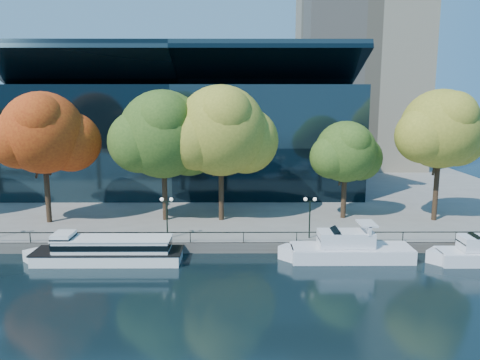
{
  "coord_description": "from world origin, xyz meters",
  "views": [
    {
      "loc": [
        4.44,
        -38.98,
        14.47
      ],
      "look_at": [
        4.7,
        8.0,
        6.09
      ],
      "focal_mm": 35.0,
      "sensor_mm": 36.0,
      "label": 1
    }
  ],
  "objects_px": {
    "tree_5": "(442,131)",
    "tree_2": "(165,136)",
    "lamp_1": "(167,208)",
    "tree_1": "(45,135)",
    "lamp_2": "(310,208)",
    "cruiser_near": "(346,248)",
    "tree_3": "(223,133)",
    "tour_boat": "(104,250)",
    "tree_4": "(347,153)"
  },
  "relations": [
    {
      "from": "tree_5",
      "to": "lamp_1",
      "type": "xyz_separation_m",
      "value": [
        -28.75,
        -6.66,
        -6.91
      ]
    },
    {
      "from": "cruiser_near",
      "to": "tree_2",
      "type": "distance_m",
      "value": 22.35
    },
    {
      "from": "tour_boat",
      "to": "tree_5",
      "type": "height_order",
      "value": "tree_5"
    },
    {
      "from": "tree_1",
      "to": "cruiser_near",
      "type": "bearing_deg",
      "value": -17.3
    },
    {
      "from": "tree_5",
      "to": "lamp_1",
      "type": "relative_size",
      "value": 3.55
    },
    {
      "from": "cruiser_near",
      "to": "lamp_2",
      "type": "relative_size",
      "value": 2.97
    },
    {
      "from": "tree_3",
      "to": "tour_boat",
      "type": "bearing_deg",
      "value": -133.54
    },
    {
      "from": "tree_1",
      "to": "lamp_2",
      "type": "distance_m",
      "value": 28.72
    },
    {
      "from": "tree_1",
      "to": "lamp_1",
      "type": "relative_size",
      "value": 3.49
    },
    {
      "from": "lamp_1",
      "to": "tree_5",
      "type": "bearing_deg",
      "value": 13.04
    },
    {
      "from": "tour_boat",
      "to": "tree_1",
      "type": "height_order",
      "value": "tree_1"
    },
    {
      "from": "tree_2",
      "to": "tree_4",
      "type": "xyz_separation_m",
      "value": [
        19.91,
        0.78,
        -1.94
      ]
    },
    {
      "from": "tour_boat",
      "to": "tree_2",
      "type": "bearing_deg",
      "value": 69.81
    },
    {
      "from": "tree_2",
      "to": "lamp_1",
      "type": "bearing_deg",
      "value": -81.3
    },
    {
      "from": "tree_5",
      "to": "tree_2",
      "type": "bearing_deg",
      "value": 179.46
    },
    {
      "from": "cruiser_near",
      "to": "tree_3",
      "type": "distance_m",
      "value": 18.04
    },
    {
      "from": "tree_3",
      "to": "lamp_1",
      "type": "relative_size",
      "value": 3.67
    },
    {
      "from": "tour_boat",
      "to": "cruiser_near",
      "type": "relative_size",
      "value": 1.19
    },
    {
      "from": "cruiser_near",
      "to": "lamp_2",
      "type": "distance_m",
      "value": 5.25
    },
    {
      "from": "lamp_2",
      "to": "cruiser_near",
      "type": "bearing_deg",
      "value": -50.28
    },
    {
      "from": "tree_4",
      "to": "lamp_2",
      "type": "bearing_deg",
      "value": -123.67
    },
    {
      "from": "tour_boat",
      "to": "tree_4",
      "type": "xyz_separation_m",
      "value": [
        23.87,
        11.57,
        7.2
      ]
    },
    {
      "from": "tree_2",
      "to": "lamp_2",
      "type": "distance_m",
      "value": 17.49
    },
    {
      "from": "tree_1",
      "to": "lamp_2",
      "type": "bearing_deg",
      "value": -12.42
    },
    {
      "from": "tree_5",
      "to": "lamp_2",
      "type": "relative_size",
      "value": 3.55
    },
    {
      "from": "tree_3",
      "to": "tree_5",
      "type": "distance_m",
      "value": 23.58
    },
    {
      "from": "tree_5",
      "to": "lamp_1",
      "type": "bearing_deg",
      "value": -166.96
    },
    {
      "from": "tree_4",
      "to": "lamp_1",
      "type": "bearing_deg",
      "value": -157.71
    },
    {
      "from": "tree_5",
      "to": "lamp_1",
      "type": "height_order",
      "value": "tree_5"
    },
    {
      "from": "tree_4",
      "to": "tree_5",
      "type": "bearing_deg",
      "value": -6.13
    },
    {
      "from": "cruiser_near",
      "to": "lamp_1",
      "type": "xyz_separation_m",
      "value": [
        -16.49,
        3.36,
        2.9
      ]
    },
    {
      "from": "tree_3",
      "to": "lamp_1",
      "type": "height_order",
      "value": "tree_3"
    },
    {
      "from": "lamp_1",
      "to": "lamp_2",
      "type": "relative_size",
      "value": 1.0
    },
    {
      "from": "cruiser_near",
      "to": "tree_2",
      "type": "relative_size",
      "value": 0.84
    },
    {
      "from": "tree_3",
      "to": "tree_4",
      "type": "relative_size",
      "value": 1.36
    },
    {
      "from": "cruiser_near",
      "to": "tree_5",
      "type": "height_order",
      "value": "tree_5"
    },
    {
      "from": "tree_3",
      "to": "tree_5",
      "type": "xyz_separation_m",
      "value": [
        23.58,
        -0.23,
        0.22
      ]
    },
    {
      "from": "tour_boat",
      "to": "tree_1",
      "type": "distance_m",
      "value": 16.09
    },
    {
      "from": "tree_2",
      "to": "tree_5",
      "type": "distance_m",
      "value": 29.82
    },
    {
      "from": "cruiser_near",
      "to": "tree_5",
      "type": "bearing_deg",
      "value": 39.28
    },
    {
      "from": "tour_boat",
      "to": "tree_2",
      "type": "relative_size",
      "value": 1.0
    },
    {
      "from": "tree_3",
      "to": "tree_4",
      "type": "height_order",
      "value": "tree_3"
    },
    {
      "from": "lamp_2",
      "to": "tree_1",
      "type": "bearing_deg",
      "value": 167.58
    },
    {
      "from": "tree_3",
      "to": "cruiser_near",
      "type": "bearing_deg",
      "value": -42.17
    },
    {
      "from": "tree_3",
      "to": "lamp_1",
      "type": "xyz_separation_m",
      "value": [
        -5.17,
        -6.89,
        -6.69
      ]
    },
    {
      "from": "cruiser_near",
      "to": "tree_5",
      "type": "xyz_separation_m",
      "value": [
        12.26,
        10.03,
        9.81
      ]
    },
    {
      "from": "tree_2",
      "to": "tree_3",
      "type": "height_order",
      "value": "tree_3"
    },
    {
      "from": "cruiser_near",
      "to": "tree_1",
      "type": "bearing_deg",
      "value": 162.7
    },
    {
      "from": "tour_boat",
      "to": "cruiser_near",
      "type": "height_order",
      "value": "cruiser_near"
    },
    {
      "from": "tree_1",
      "to": "lamp_2",
      "type": "height_order",
      "value": "tree_1"
    }
  ]
}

